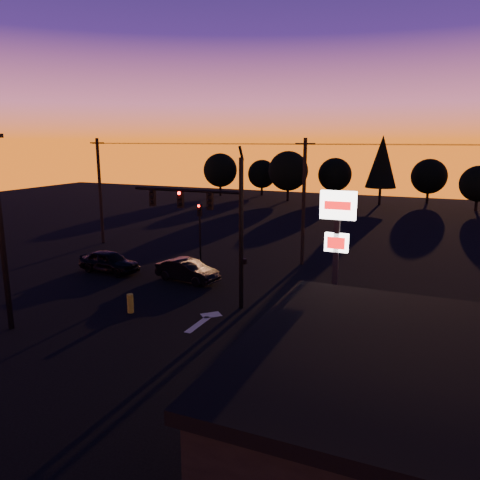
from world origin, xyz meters
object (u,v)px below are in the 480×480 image
at_px(traffic_signal_mast, 213,215).
at_px(secondary_signal, 200,224).
at_px(pylon_sign, 337,235).
at_px(suv_parked, 351,393).
at_px(parking_lot_light, 0,220).
at_px(car_mid, 187,270).
at_px(car_left, 109,261).
at_px(bollard, 130,303).

distance_m(traffic_signal_mast, secondary_signal, 9.19).
xyz_separation_m(pylon_sign, suv_parked, (1.75, -5.08, -4.22)).
bearing_deg(traffic_signal_mast, secondary_signal, 123.19).
xyz_separation_m(traffic_signal_mast, suv_parked, (8.85, -7.58, -4.24)).
xyz_separation_m(parking_lot_light, car_mid, (3.90, 10.12, -4.57)).
bearing_deg(car_left, car_mid, -82.59).
xyz_separation_m(secondary_signal, car_mid, (1.40, -4.37, -2.16)).
xyz_separation_m(traffic_signal_mast, bollard, (-3.43, -2.96, -4.43)).
relative_size(traffic_signal_mast, secondary_signal, 1.97).
relative_size(traffic_signal_mast, car_left, 1.96).
bearing_deg(bollard, pylon_sign, 2.51).
distance_m(secondary_signal, parking_lot_light, 14.90).
bearing_deg(secondary_signal, bollard, -82.01).
height_order(secondary_signal, pylon_sign, pylon_sign).
bearing_deg(parking_lot_light, car_left, 101.56).
height_order(bollard, car_mid, car_mid).
height_order(parking_lot_light, pylon_sign, parking_lot_light).
relative_size(traffic_signal_mast, bollard, 8.55).
height_order(traffic_signal_mast, secondary_signal, traffic_signal_mast).
xyz_separation_m(traffic_signal_mast, pylon_sign, (7.10, -2.49, -0.02)).
distance_m(parking_lot_light, car_mid, 11.77).
relative_size(secondary_signal, bollard, 4.33).
height_order(pylon_sign, bollard, pylon_sign).
height_order(parking_lot_light, suv_parked, parking_lot_light).
bearing_deg(pylon_sign, bollard, -177.49).
distance_m(traffic_signal_mast, pylon_sign, 7.52).
bearing_deg(pylon_sign, suv_parked, -71.00).
height_order(pylon_sign, car_mid, pylon_sign).
distance_m(secondary_signal, pylon_sign, 15.75).
bearing_deg(car_left, bollard, -129.74).
bearing_deg(parking_lot_light, bollard, 45.49).
distance_m(secondary_signal, bollard, 10.81).
height_order(bollard, car_left, car_left).
distance_m(car_left, suv_parked, 20.99).
distance_m(traffic_signal_mast, bollard, 6.34).
relative_size(pylon_sign, suv_parked, 1.36).
height_order(traffic_signal_mast, car_mid, traffic_signal_mast).
height_order(parking_lot_light, bollard, parking_lot_light).
distance_m(parking_lot_light, pylon_sign, 15.19).
bearing_deg(car_mid, secondary_signal, 26.94).
distance_m(traffic_signal_mast, car_mid, 6.32).
xyz_separation_m(secondary_signal, suv_parked, (13.75, -15.07, -2.17)).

